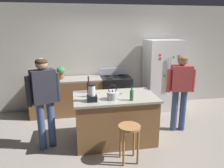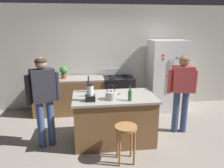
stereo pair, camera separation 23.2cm
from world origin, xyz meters
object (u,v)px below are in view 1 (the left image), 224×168
kitchen_island (115,118)px  bottle_cooking_sauce (89,93)px  bar_stool (129,134)px  tea_kettle (113,95)px  stove_range (115,93)px  blender_appliance (92,94)px  person_by_sink_right (181,86)px  potted_plant (61,72)px  bottle_olive_oil (132,95)px  refrigerator (162,75)px  bottle_wine (89,86)px  person_by_island_left (44,95)px

kitchen_island → bottle_cooking_sauce: (-0.47, 0.03, 0.53)m
bar_stool → tea_kettle: tea_kettle is taller
stove_range → blender_appliance: (-0.77, -1.74, 0.57)m
person_by_sink_right → bottle_cooking_sauce: bearing=-175.4°
person_by_sink_right → kitchen_island: bearing=-172.5°
person_by_sink_right → tea_kettle: 1.54m
kitchen_island → person_by_sink_right: size_ratio=0.96×
potted_plant → bottle_cooking_sauce: 1.62m
potted_plant → bottle_olive_oil: (1.28, -1.85, -0.07)m
kitchen_island → potted_plant: 1.97m
blender_appliance → bottle_olive_oil: blender_appliance is taller
refrigerator → stove_range: 1.34m
person_by_sink_right → tea_kettle: size_ratio=5.82×
person_by_sink_right → bottle_wine: person_by_sink_right is taller
person_by_island_left → person_by_sink_right: size_ratio=1.03×
kitchen_island → person_by_island_left: size_ratio=0.93×
kitchen_island → tea_kettle: size_ratio=5.56×
refrigerator → bottle_cooking_sauce: size_ratio=8.48×
kitchen_island → bottle_cooking_sauce: 0.71m
stove_range → person_by_island_left: person_by_island_left is taller
blender_appliance → bottle_cooking_sauce: (-0.02, 0.25, -0.05)m
blender_appliance → tea_kettle: size_ratio=1.10×
tea_kettle → stove_range: bearing=76.8°
person_by_island_left → bottle_wine: (0.80, 0.35, 0.02)m
person_by_sink_right → bottle_olive_oil: 1.27m
kitchen_island → blender_appliance: 0.76m
person_by_sink_right → blender_appliance: person_by_sink_right is taller
kitchen_island → refrigerator: refrigerator is taller
bar_stool → bottle_wine: (-0.55, 1.03, 0.53)m
bottle_olive_oil → tea_kettle: 0.34m
person_by_island_left → person_by_sink_right: 2.68m
stove_range → blender_appliance: 1.98m
refrigerator → tea_kettle: bearing=-134.6°
person_by_island_left → potted_plant: 1.60m
stove_range → bottle_olive_oil: size_ratio=3.95×
person_by_island_left → blender_appliance: size_ratio=5.44×
bottle_olive_oil → bar_stool: bearing=-109.3°
person_by_island_left → bottle_wine: person_by_island_left is taller
kitchen_island → blender_appliance: (-0.45, -0.21, 0.58)m
refrigerator → stove_range: (-1.26, 0.02, -0.45)m
person_by_island_left → bottle_olive_oil: 1.52m
person_by_island_left → potted_plant: size_ratio=5.52×
stove_range → bar_stool: 2.25m
person_by_sink_right → refrigerator: bearing=82.7°
blender_appliance → bottle_wine: 0.54m
refrigerator → bar_stool: bearing=-124.0°
refrigerator → bottle_cooking_sauce: refrigerator is taller
person_by_island_left → tea_kettle: person_by_island_left is taller
bar_stool → bottle_olive_oil: 0.67m
stove_range → tea_kettle: 1.83m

